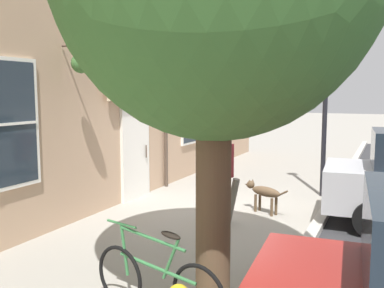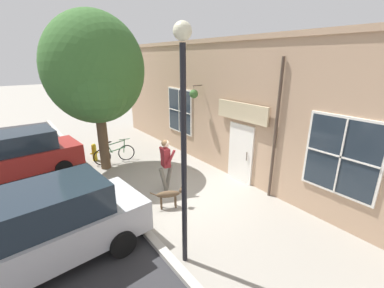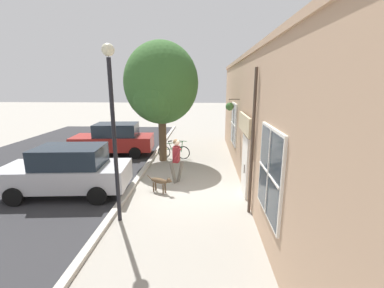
{
  "view_description": "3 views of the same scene",
  "coord_description": "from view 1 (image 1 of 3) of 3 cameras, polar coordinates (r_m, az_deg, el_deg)",
  "views": [
    {
      "loc": [
        3.12,
        -7.88,
        2.42
      ],
      "look_at": [
        -0.56,
        -0.03,
        1.38
      ],
      "focal_mm": 40.0,
      "sensor_mm": 36.0,
      "label": 1
    },
    {
      "loc": [
        4.31,
        6.17,
        4.27
      ],
      "look_at": [
        -0.73,
        -0.65,
        1.41
      ],
      "focal_mm": 24.0,
      "sensor_mm": 36.0,
      "label": 2
    },
    {
      "loc": [
        -0.72,
        9.02,
        3.86
      ],
      "look_at": [
        -0.19,
        -1.94,
        1.28
      ],
      "focal_mm": 24.0,
      "sensor_mm": 36.0,
      "label": 3
    }
  ],
  "objects": [
    {
      "name": "dog_on_leash",
      "position": [
        8.8,
        9.54,
        -6.33
      ],
      "size": [
        1.03,
        0.53,
        0.64
      ],
      "color": "brown",
      "rests_on": "ground_plane"
    },
    {
      "name": "leaning_bicycle",
      "position": [
        4.91,
        -4.73,
        -17.78
      ],
      "size": [
        1.73,
        0.29,
        1.0
      ],
      "color": "black",
      "rests_on": "ground_plane"
    },
    {
      "name": "storefront_facade",
      "position": [
        9.59,
        -9.64,
        7.07
      ],
      "size": [
        0.95,
        18.0,
        4.95
      ],
      "color": "tan",
      "rests_on": "ground_plane"
    },
    {
      "name": "ground_plane",
      "position": [
        8.81,
        3.45,
        -9.11
      ],
      "size": [
        90.0,
        90.0,
        0.0
      ],
      "primitive_type": "plane",
      "color": "gray"
    },
    {
      "name": "street_lamp",
      "position": [
        10.38,
        17.54,
        10.66
      ],
      "size": [
        0.32,
        0.32,
        4.85
      ],
      "color": "black",
      "rests_on": "ground_plane"
    },
    {
      "name": "pedestrian_walking",
      "position": [
        7.88,
        4.3,
        -2.94
      ],
      "size": [
        0.6,
        0.59,
        1.78
      ],
      "color": "#6B665B",
      "rests_on": "ground_plane"
    }
  ]
}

